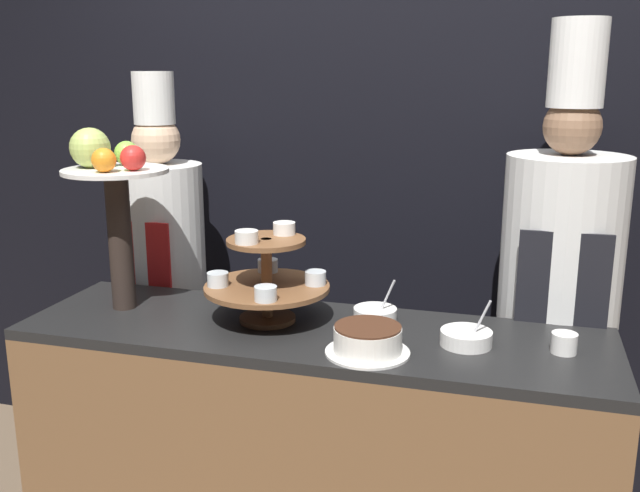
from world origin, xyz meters
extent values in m
cube|color=black|center=(0.00, 1.12, 1.40)|extent=(10.00, 0.06, 2.80)
cube|color=brown|center=(0.00, 0.28, 0.44)|extent=(1.89, 0.55, 0.89)
cube|color=black|center=(0.00, 0.28, 0.91)|extent=(1.89, 0.55, 0.03)
cylinder|color=brown|center=(-0.16, 0.31, 0.93)|extent=(0.19, 0.19, 0.02)
cylinder|color=brown|center=(-0.16, 0.31, 1.06)|extent=(0.04, 0.04, 0.28)
cylinder|color=brown|center=(-0.16, 0.31, 1.04)|extent=(0.41, 0.41, 0.02)
cylinder|color=brown|center=(-0.16, 0.31, 1.19)|extent=(0.26, 0.26, 0.02)
cylinder|color=silver|center=(-0.31, 0.26, 1.07)|extent=(0.07, 0.07, 0.04)
cylinder|color=red|center=(-0.31, 0.26, 1.06)|extent=(0.06, 0.06, 0.03)
cylinder|color=silver|center=(-0.11, 0.16, 1.07)|extent=(0.07, 0.07, 0.04)
cylinder|color=gold|center=(-0.11, 0.16, 1.06)|extent=(0.06, 0.06, 0.03)
cylinder|color=silver|center=(-0.01, 0.36, 1.07)|extent=(0.07, 0.07, 0.04)
cylinder|color=green|center=(-0.01, 0.36, 1.06)|extent=(0.06, 0.06, 0.03)
cylinder|color=silver|center=(-0.21, 0.46, 1.07)|extent=(0.07, 0.07, 0.04)
cylinder|color=beige|center=(-0.21, 0.46, 1.06)|extent=(0.06, 0.06, 0.03)
cylinder|color=white|center=(-0.20, 0.23, 1.22)|extent=(0.07, 0.07, 0.04)
cylinder|color=white|center=(-0.12, 0.38, 1.22)|extent=(0.07, 0.07, 0.04)
cylinder|color=#2D231E|center=(-0.69, 0.30, 1.16)|extent=(0.08, 0.08, 0.47)
cylinder|color=white|center=(-0.69, 0.30, 1.40)|extent=(0.35, 0.35, 0.01)
sphere|color=red|center=(-0.60, 0.28, 1.45)|extent=(0.08, 0.08, 0.08)
sphere|color=#84B742|center=(-0.70, 0.39, 1.45)|extent=(0.08, 0.08, 0.08)
sphere|color=#ADC160|center=(-0.78, 0.30, 1.48)|extent=(0.13, 0.13, 0.13)
sphere|color=orange|center=(-0.67, 0.21, 1.45)|extent=(0.08, 0.08, 0.08)
cylinder|color=white|center=(0.22, 0.13, 0.93)|extent=(0.25, 0.25, 0.01)
cylinder|color=white|center=(0.22, 0.13, 0.97)|extent=(0.20, 0.20, 0.07)
cylinder|color=#472819|center=(0.22, 0.13, 1.01)|extent=(0.20, 0.20, 0.01)
cylinder|color=white|center=(0.77, 0.29, 0.95)|extent=(0.08, 0.08, 0.06)
cylinder|color=white|center=(0.49, 0.27, 0.95)|extent=(0.16, 0.16, 0.05)
cylinder|color=#BCBCC1|center=(0.53, 0.27, 1.01)|extent=(0.05, 0.01, 0.11)
cylinder|color=white|center=(0.18, 0.41, 0.95)|extent=(0.14, 0.14, 0.04)
cylinder|color=#BCBCC1|center=(0.22, 0.41, 1.01)|extent=(0.05, 0.01, 0.11)
cube|color=#28282D|center=(-0.77, 0.74, 0.42)|extent=(0.26, 0.14, 0.85)
cylinder|color=silver|center=(-0.77, 0.74, 1.11)|extent=(0.35, 0.35, 0.52)
cube|color=red|center=(-0.77, 0.57, 1.00)|extent=(0.24, 0.01, 0.33)
sphere|color=#DBB28E|center=(-0.77, 0.74, 1.46)|extent=(0.19, 0.19, 0.19)
cylinder|color=white|center=(-0.77, 0.74, 1.62)|extent=(0.16, 0.16, 0.20)
cube|color=#38332D|center=(0.77, 0.74, 0.43)|extent=(0.31, 0.17, 0.87)
cylinder|color=silver|center=(0.77, 0.74, 1.16)|extent=(0.41, 0.41, 0.58)
cube|color=black|center=(0.77, 0.54, 1.04)|extent=(0.29, 0.01, 0.37)
sphere|color=#846047|center=(0.77, 0.74, 1.55)|extent=(0.19, 0.19, 0.19)
cylinder|color=white|center=(0.77, 0.74, 1.75)|extent=(0.18, 0.18, 0.28)
camera|label=1|loc=(0.62, -1.78, 1.73)|focal=40.00mm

